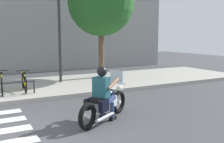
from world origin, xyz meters
The scene contains 7 objects.
ground_plane centered at (0.00, 0.00, 0.00)m, with size 48.00×48.00×0.00m, color #424244.
motorcycle centered at (2.43, 0.39, 0.47)m, with size 1.94×1.27×1.25m.
rider centered at (2.37, 0.35, 0.83)m, with size 0.77×0.72×1.45m.
bicycle_4 centered at (0.31, 4.49, 0.51)m, with size 0.48×1.73×0.80m.
bicycle_5 centered at (1.09, 4.49, 0.49)m, with size 0.48×1.61×0.75m.
street_lamp centered at (2.87, 5.74, 2.80)m, with size 0.28×0.28×4.67m.
tree_near_rack centered at (5.10, 6.14, 3.80)m, with size 3.24×3.24×5.43m.
Camera 1 is at (-0.50, -5.53, 2.21)m, focal length 41.60 mm.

